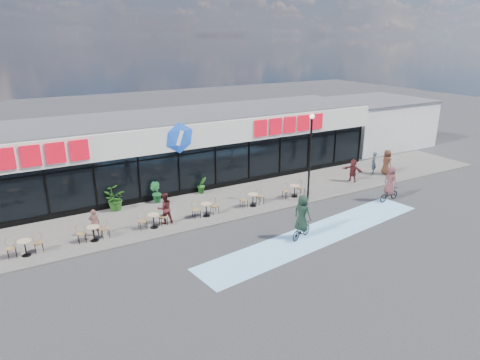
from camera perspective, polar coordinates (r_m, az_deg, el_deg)
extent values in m
plane|color=#28282B|center=(21.14, -0.71, -8.07)|extent=(120.00, 120.00, 0.00)
cube|color=#615D56|center=(24.80, -5.78, -3.86)|extent=(44.00, 5.00, 0.10)
cube|color=#7DBAEC|center=(22.10, 10.40, -7.14)|extent=(14.17, 4.13, 0.01)
cube|color=black|center=(29.17, -10.31, 2.42)|extent=(30.00, 6.00, 3.00)
cube|color=silver|center=(28.50, -10.47, 6.70)|extent=(30.60, 6.30, 1.50)
cube|color=#47474C|center=(28.48, -10.67, 8.32)|extent=(30.60, 6.30, 0.10)
cube|color=navy|center=(26.01, -8.22, 4.09)|extent=(30.60, 0.08, 0.18)
cube|color=black|center=(26.12, -8.19, 3.25)|extent=(30.00, 0.06, 0.08)
cube|color=black|center=(26.88, -7.96, -1.79)|extent=(30.00, 0.10, 0.40)
cube|color=red|center=(23.94, -26.13, 2.93)|extent=(5.63, 0.18, 1.10)
cube|color=red|center=(29.42, 6.62, 7.35)|extent=(5.63, 0.18, 1.10)
ellipsoid|color=blue|center=(25.60, -8.08, 5.59)|extent=(1.90, 0.24, 1.90)
cylinder|color=black|center=(24.87, -24.30, -1.84)|extent=(0.10, 0.10, 3.00)
cylinder|color=black|center=(25.16, -18.68, -0.92)|extent=(0.10, 0.10, 3.00)
cylinder|color=black|center=(25.69, -13.25, -0.01)|extent=(0.10, 0.10, 3.00)
cylinder|color=black|center=(26.45, -8.08, 0.85)|extent=(0.10, 0.10, 3.00)
cylinder|color=black|center=(27.41, -3.23, 1.65)|extent=(0.10, 0.10, 3.00)
cylinder|color=black|center=(28.56, 1.26, 2.38)|extent=(0.10, 0.10, 3.00)
cylinder|color=black|center=(29.88, 5.38, 3.03)|extent=(0.10, 0.10, 3.00)
cylinder|color=black|center=(31.34, 9.14, 3.62)|extent=(0.10, 0.10, 3.00)
cylinder|color=black|center=(32.92, 12.56, 4.14)|extent=(0.10, 0.10, 3.00)
cylinder|color=black|center=(34.62, 15.65, 4.59)|extent=(0.10, 0.10, 3.00)
cube|color=silver|center=(41.13, 17.24, 7.32)|extent=(9.00, 7.00, 4.00)
cube|color=#47474C|center=(40.81, 17.51, 10.14)|extent=(9.20, 7.20, 0.12)
cylinder|color=black|center=(25.30, 9.28, 2.57)|extent=(0.12, 0.12, 5.00)
sphere|color=#FFF2CC|center=(24.72, 9.59, 8.36)|extent=(0.28, 0.28, 0.28)
cylinder|color=tan|center=(21.54, -26.84, -7.29)|extent=(0.60, 0.60, 0.04)
cylinder|color=black|center=(21.68, -26.71, -8.13)|extent=(0.06, 0.06, 0.70)
cylinder|color=black|center=(21.84, -26.57, -8.97)|extent=(0.40, 0.40, 0.02)
cylinder|color=tan|center=(21.77, -19.00, -5.95)|extent=(0.60, 0.60, 0.04)
cylinder|color=black|center=(21.91, -18.90, -6.79)|extent=(0.06, 0.06, 0.70)
cylinder|color=black|center=(22.06, -18.80, -7.63)|extent=(0.40, 0.40, 0.02)
cylinder|color=tan|center=(22.39, -11.49, -4.57)|extent=(0.60, 0.60, 0.04)
cylinder|color=black|center=(22.53, -11.44, -5.38)|extent=(0.06, 0.06, 0.70)
cylinder|color=black|center=(22.68, -11.38, -6.22)|extent=(0.40, 0.40, 0.02)
cylinder|color=tan|center=(23.39, -4.54, -3.20)|extent=(0.60, 0.60, 0.04)
cylinder|color=black|center=(23.52, -4.52, -4.00)|extent=(0.06, 0.06, 0.70)
cylinder|color=black|center=(23.66, -4.49, -4.80)|extent=(0.40, 0.40, 0.02)
cylinder|color=tan|center=(24.71, 1.74, -1.93)|extent=(0.60, 0.60, 0.04)
cylinder|color=black|center=(24.84, 1.74, -2.69)|extent=(0.06, 0.06, 0.70)
cylinder|color=black|center=(24.97, 1.73, -3.45)|extent=(0.40, 0.40, 0.02)
cylinder|color=tan|center=(26.31, 7.32, -0.78)|extent=(0.60, 0.60, 0.04)
cylinder|color=black|center=(26.43, 7.29, -1.49)|extent=(0.06, 0.06, 0.70)
cylinder|color=black|center=(26.55, 7.26, -2.22)|extent=(0.40, 0.40, 0.02)
imported|color=#1F4D16|center=(25.18, -16.48, -2.45)|extent=(1.57, 1.52, 1.34)
imported|color=#175325|center=(25.79, -11.16, -1.63)|extent=(0.83, 0.87, 1.24)
imported|color=#205819|center=(26.91, -5.09, -0.66)|extent=(0.60, 0.49, 1.08)
imported|color=brown|center=(22.32, -18.85, -5.39)|extent=(0.56, 0.41, 1.39)
imported|color=#451819|center=(22.78, -9.99, -3.73)|extent=(0.83, 0.66, 1.68)
imported|color=#4B1A1B|center=(29.90, 14.81, 1.25)|extent=(0.94, 1.51, 1.55)
imported|color=#432518|center=(32.15, 18.97, 2.27)|extent=(0.70, 0.95, 1.79)
imported|color=#2C3745|center=(32.10, 17.38, 2.20)|extent=(0.67, 0.65, 1.55)
imported|color=black|center=(21.38, 8.19, -6.60)|extent=(1.56, 0.91, 0.91)
imported|color=black|center=(21.02, 8.31, -4.37)|extent=(0.85, 1.03, 1.82)
imported|color=black|center=(27.40, 19.23, -1.80)|extent=(1.64, 0.71, 0.84)
imported|color=brown|center=(27.12, 19.43, -0.03)|extent=(0.63, 0.89, 1.72)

